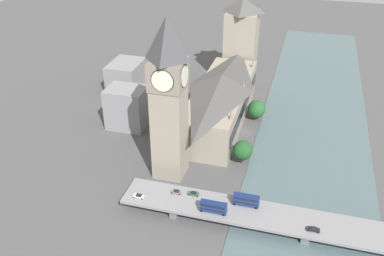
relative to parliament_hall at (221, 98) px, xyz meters
The scene contains 16 objects.
ground_plane 22.14m from the parliament_hall, 152.73° to the left, with size 600.00×600.00×0.00m, color #4C4C4F.
river_water 52.00m from the parliament_hall, behind, with size 56.12×360.00×0.30m, color #4C6066.
parliament_hall is the anchor object (origin of this frame).
clock_tower 59.39m from the parliament_hall, 77.90° to the left, with size 14.33×14.33×71.78m.
victoria_tower 57.56m from the parliament_hall, 89.94° to the right, with size 19.41×19.41×58.02m.
road_bridge 90.65m from the parliament_hall, 123.36° to the left, with size 144.24×15.87×5.12m.
double_decker_bus_lead 76.81m from the parliament_hall, 109.80° to the left, with size 10.31×2.53×4.97m.
double_decker_bus_mid 80.87m from the parliament_hall, 100.43° to the left, with size 10.48×2.56×4.69m.
car_northbound_lead 72.77m from the parliament_hall, 88.07° to the left, with size 4.21×1.85×1.24m.
car_northbound_mid 72.09m from the parliament_hall, 93.68° to the left, with size 4.41×1.85×1.37m.
car_southbound_lead 95.05m from the parliament_hall, 123.23° to the left, with size 4.67×1.91×1.42m.
car_southbound_mid 81.03m from the parliament_hall, 78.46° to the left, with size 4.29×1.88×1.29m.
city_block_west 70.44m from the parliament_hall, 20.31° to the right, with size 18.53×24.70×17.52m.
city_block_center 50.27m from the parliament_hall, 22.06° to the left, with size 20.42×15.98×22.03m.
tree_embankment_near 41.72m from the parliament_hall, 116.66° to the left, with size 9.23×9.23×11.77m.
tree_embankment_mid 20.82m from the parliament_hall, 161.10° to the right, with size 9.67×9.67×11.51m.
Camera 1 is at (-25.30, 193.68, 116.09)m, focal length 40.00 mm.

